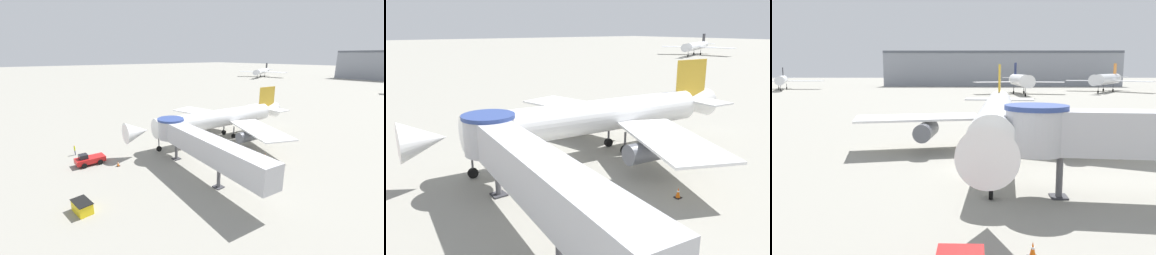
# 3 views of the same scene
# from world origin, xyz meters

# --- Properties ---
(ground_plane) EXTENTS (800.00, 800.00, 0.00)m
(ground_plane) POSITION_xyz_m (0.00, 0.00, 0.00)
(ground_plane) COLOR gray
(main_airplane) EXTENTS (30.03, 33.56, 9.00)m
(main_airplane) POSITION_xyz_m (2.12, 5.09, 3.82)
(main_airplane) COLOR white
(main_airplane) RESTS_ON ground_plane
(jet_bridge) EXTENTS (22.02, 5.57, 6.06)m
(jet_bridge) POSITION_xyz_m (11.13, -7.92, 4.37)
(jet_bridge) COLOR #B7B7BC
(jet_bridge) RESTS_ON ground_plane
(pushback_tug_red) EXTENTS (2.33, 4.08, 1.72)m
(pushback_tug_red) POSITION_xyz_m (-1.02, -18.25, 0.77)
(pushback_tug_red) COLOR red
(pushback_tug_red) RESTS_ON ground_plane
(service_container_yellow) EXTENTS (2.58, 1.69, 1.22)m
(service_container_yellow) POSITION_xyz_m (10.57, -22.69, 0.61)
(service_container_yellow) COLOR yellow
(service_container_yellow) RESTS_ON ground_plane
(traffic_cone_near_nose) EXTENTS (0.47, 0.47, 0.77)m
(traffic_cone_near_nose) POSITION_xyz_m (2.18, -15.30, 0.37)
(traffic_cone_near_nose) COLOR black
(traffic_cone_near_nose) RESTS_ON ground_plane
(traffic_cone_starboard_wing) EXTENTS (0.51, 0.51, 0.83)m
(traffic_cone_starboard_wing) POSITION_xyz_m (13.63, 3.53, 0.40)
(traffic_cone_starboard_wing) COLOR black
(traffic_cone_starboard_wing) RESTS_ON ground_plane
(ground_crew_marshaller) EXTENTS (0.36, 0.27, 1.65)m
(ground_crew_marshaller) POSITION_xyz_m (-6.18, -18.87, 0.95)
(ground_crew_marshaller) COLOR #1E2338
(ground_crew_marshaller) RESTS_ON ground_plane
(background_jet_black_tail) EXTENTS (32.23, 35.82, 9.60)m
(background_jet_black_tail) POSITION_xyz_m (-80.49, 130.18, 4.24)
(background_jet_black_tail) COLOR silver
(background_jet_black_tail) RESTS_ON ground_plane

